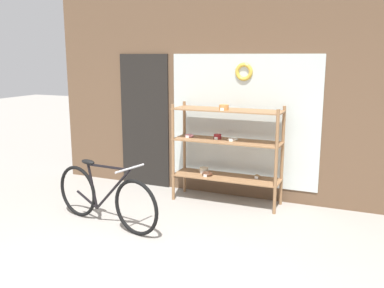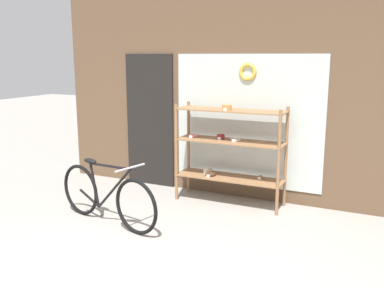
# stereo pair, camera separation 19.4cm
# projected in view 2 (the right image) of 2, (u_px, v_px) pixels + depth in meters

# --- Properties ---
(ground_plane) EXTENTS (30.00, 30.00, 0.00)m
(ground_plane) POSITION_uv_depth(u_px,v_px,m) (123.00, 287.00, 3.91)
(ground_plane) COLOR gray
(storefront_facade) EXTENTS (5.84, 0.13, 3.95)m
(storefront_facade) POSITION_uv_depth(u_px,v_px,m) (234.00, 67.00, 6.13)
(storefront_facade) COLOR brown
(storefront_facade) RESTS_ON ground_plane
(display_case) EXTENTS (1.54, 0.45, 1.42)m
(display_case) POSITION_uv_depth(u_px,v_px,m) (229.00, 146.00, 6.00)
(display_case) COLOR #8E6642
(display_case) RESTS_ON ground_plane
(bicycle) EXTENTS (1.68, 0.54, 0.81)m
(bicycle) POSITION_uv_depth(u_px,v_px,m) (106.00, 196.00, 5.32)
(bicycle) COLOR black
(bicycle) RESTS_ON ground_plane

